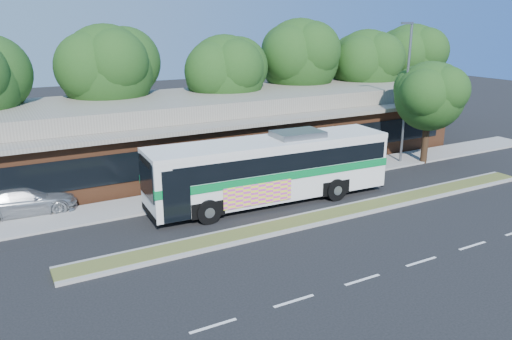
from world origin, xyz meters
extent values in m
plane|color=black|center=(0.00, 0.00, 0.00)|extent=(120.00, 120.00, 0.00)
cube|color=#414A1F|center=(0.00, 0.60, 0.07)|extent=(26.00, 1.10, 0.15)
cube|color=gray|center=(0.00, 6.40, 0.06)|extent=(44.00, 2.60, 0.12)
cube|color=brown|center=(0.00, 13.00, 1.60)|extent=(32.00, 10.00, 3.20)
cube|color=gray|center=(0.00, 13.00, 3.32)|extent=(33.20, 11.20, 0.24)
cube|color=gray|center=(0.00, 13.00, 3.95)|extent=(30.00, 8.00, 1.00)
cube|color=black|center=(0.00, 7.97, 1.70)|extent=(30.00, 0.06, 1.60)
cylinder|color=slate|center=(9.60, 6.00, 4.50)|extent=(0.16, 0.16, 9.00)
cube|color=slate|center=(9.20, 6.00, 9.00)|extent=(0.90, 0.18, 0.14)
cylinder|color=black|center=(-7.00, 16.00, 2.10)|extent=(0.44, 0.44, 4.20)
sphere|color=#1A3913|center=(-7.00, 16.00, 6.00)|extent=(6.00, 6.00, 6.00)
sphere|color=#1A3913|center=(-5.65, 16.45, 6.48)|extent=(4.68, 4.68, 4.68)
cylinder|color=black|center=(1.00, 15.00, 1.89)|extent=(0.44, 0.44, 3.78)
sphere|color=#1A3913|center=(1.00, 15.00, 5.46)|extent=(5.60, 5.60, 5.60)
sphere|color=#1A3913|center=(2.26, 15.42, 5.91)|extent=(4.37, 4.37, 4.37)
cylinder|color=black|center=(8.00, 16.00, 2.21)|extent=(0.44, 0.44, 4.41)
sphere|color=#1A3913|center=(8.00, 16.00, 6.27)|extent=(6.20, 6.20, 6.20)
sphere|color=#1A3913|center=(9.39, 16.46, 6.77)|extent=(4.84, 4.84, 4.84)
cylinder|color=black|center=(14.00, 15.00, 1.93)|extent=(0.44, 0.44, 3.86)
sphere|color=#1A3913|center=(14.00, 15.00, 5.60)|extent=(5.80, 5.80, 5.80)
sphere|color=#1A3913|center=(15.30, 15.43, 6.07)|extent=(4.52, 4.52, 4.52)
cylinder|color=black|center=(20.00, 16.00, 2.06)|extent=(0.44, 0.44, 4.12)
sphere|color=#1A3913|center=(20.00, 16.00, 5.92)|extent=(6.00, 6.00, 6.00)
sphere|color=#1A3913|center=(21.35, 16.45, 6.40)|extent=(4.68, 4.68, 4.68)
cube|color=silver|center=(-1.79, 3.80, 1.84)|extent=(12.98, 3.33, 2.96)
cube|color=black|center=(-1.47, 3.79, 2.44)|extent=(11.96, 3.33, 0.89)
cube|color=silver|center=(-1.79, 3.80, 3.20)|extent=(13.01, 3.35, 0.28)
cube|color=#057032|center=(-1.79, 3.80, 1.76)|extent=(13.05, 3.40, 0.41)
cube|color=black|center=(-8.24, 4.10, 2.20)|extent=(0.18, 2.41, 1.84)
cube|color=black|center=(4.66, 3.50, 2.54)|extent=(0.17, 2.24, 1.18)
cube|color=#D03DAF|center=(-3.25, 2.46, 1.08)|extent=(3.65, 0.22, 1.07)
cube|color=slate|center=(-0.19, 3.73, 3.48)|extent=(2.65, 1.83, 0.32)
cylinder|color=black|center=(-5.82, 2.64, 0.59)|extent=(1.20, 0.44, 1.18)
cylinder|color=black|center=(-5.69, 5.33, 0.59)|extent=(1.20, 0.44, 1.18)
cylinder|color=black|center=(1.36, 2.31, 0.59)|extent=(1.20, 0.44, 1.18)
cylinder|color=black|center=(1.48, 5.00, 0.59)|extent=(1.20, 0.44, 1.18)
imported|color=silver|center=(-13.29, 8.07, 0.72)|extent=(5.08, 2.33, 1.44)
cylinder|color=black|center=(11.00, 5.30, 1.56)|extent=(0.44, 0.44, 3.13)
sphere|color=#1A3913|center=(11.00, 5.30, 4.47)|extent=(4.47, 4.47, 4.47)
sphere|color=#1A3913|center=(12.01, 5.64, 4.82)|extent=(3.48, 3.48, 3.48)
camera|label=1|loc=(-14.34, -17.49, 9.16)|focal=35.00mm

